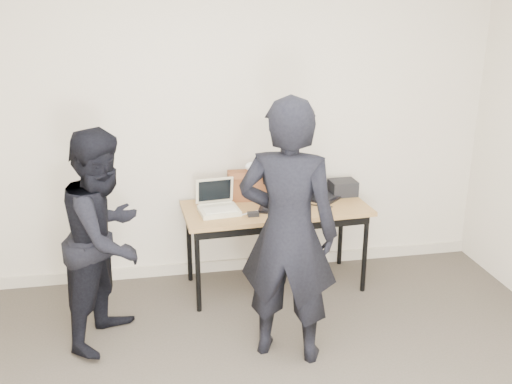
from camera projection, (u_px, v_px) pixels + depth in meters
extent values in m
cube|color=beige|center=(230.00, 122.00, 4.76)|extent=(4.50, 0.05, 2.70)
cube|color=olive|center=(276.00, 208.00, 4.65)|extent=(1.53, 0.73, 0.03)
cylinder|color=black|center=(198.00, 271.00, 4.37)|extent=(0.04, 0.04, 0.68)
cylinder|color=black|center=(365.00, 253.00, 4.68)|extent=(0.04, 0.04, 0.68)
cylinder|color=black|center=(189.00, 244.00, 4.86)|extent=(0.04, 0.04, 0.68)
cylinder|color=black|center=(341.00, 229.00, 5.17)|extent=(0.04, 0.04, 0.68)
cube|color=black|center=(285.00, 228.00, 4.41)|extent=(1.40, 0.10, 0.06)
cube|color=beige|center=(219.00, 211.00, 4.50)|extent=(0.33, 0.29, 0.04)
cube|color=beige|center=(220.00, 210.00, 4.47)|extent=(0.27, 0.17, 0.01)
cube|color=beige|center=(214.00, 190.00, 4.59)|extent=(0.31, 0.08, 0.21)
cube|color=black|center=(215.00, 190.00, 4.59)|extent=(0.27, 0.07, 0.17)
cube|color=beige|center=(215.00, 203.00, 4.61)|extent=(0.28, 0.05, 0.02)
cube|color=black|center=(281.00, 208.00, 4.59)|extent=(0.41, 0.36, 0.02)
cube|color=black|center=(281.00, 207.00, 4.56)|extent=(0.31, 0.23, 0.01)
cube|color=black|center=(284.00, 186.00, 4.70)|extent=(0.35, 0.18, 0.24)
cube|color=#26333F|center=(284.00, 186.00, 4.69)|extent=(0.30, 0.15, 0.20)
cube|color=black|center=(283.00, 201.00, 4.71)|extent=(0.30, 0.12, 0.02)
cube|color=black|center=(325.00, 197.00, 4.84)|extent=(0.38, 0.38, 0.02)
cube|color=black|center=(328.00, 196.00, 4.82)|extent=(0.27, 0.26, 0.01)
cube|color=black|center=(311.00, 181.00, 4.88)|extent=(0.28, 0.27, 0.21)
cube|color=black|center=(312.00, 181.00, 4.88)|extent=(0.24, 0.22, 0.17)
cube|color=black|center=(314.00, 193.00, 4.90)|extent=(0.22, 0.20, 0.02)
cube|color=brown|center=(249.00, 185.00, 4.78)|extent=(0.37, 0.18, 0.24)
cube|color=brown|center=(250.00, 176.00, 4.69)|extent=(0.36, 0.09, 0.07)
cube|color=brown|center=(268.00, 187.00, 4.81)|extent=(0.02, 0.10, 0.02)
ellipsoid|color=white|center=(253.00, 166.00, 4.74)|extent=(0.14, 0.11, 0.08)
cube|color=black|center=(343.00, 188.00, 4.90)|extent=(0.23, 0.20, 0.13)
cube|color=black|center=(253.00, 214.00, 4.44)|extent=(0.09, 0.05, 0.03)
cube|color=black|center=(224.00, 209.00, 4.57)|extent=(0.25, 0.23, 0.01)
cube|color=black|center=(291.00, 196.00, 4.87)|extent=(0.25, 0.02, 0.01)
cube|color=black|center=(312.00, 205.00, 4.67)|extent=(0.30, 0.16, 0.01)
cube|color=silver|center=(251.00, 212.00, 4.51)|extent=(0.26, 0.13, 0.01)
cube|color=silver|center=(279.00, 211.00, 4.53)|extent=(0.20, 0.16, 0.01)
imported|color=black|center=(288.00, 233.00, 3.68)|extent=(0.77, 0.66, 1.79)
imported|color=black|center=(106.00, 238.00, 3.92)|extent=(0.85, 0.93, 1.54)
cube|color=#BEB49D|center=(232.00, 265.00, 5.14)|extent=(4.50, 0.03, 0.10)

